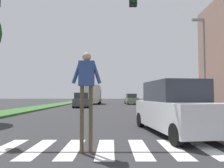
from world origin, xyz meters
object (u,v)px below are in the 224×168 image
object	(u,v)px
suv_crossing	(176,108)
sedan_distant	(132,99)
street_lamp_right	(204,56)
sedan_midblock	(82,101)
truck_box_delivery	(94,94)
pedestrian_performer	(87,85)

from	to	relation	value
suv_crossing	sedan_distant	xyz separation A→B (m)	(0.79, 26.88, -0.13)
street_lamp_right	sedan_midblock	world-z (taller)	street_lamp_right
sedan_distant	truck_box_delivery	size ratio (longest dim) A/B	0.71
sedan_midblock	sedan_distant	bearing A→B (deg)	53.14
suv_crossing	sedan_midblock	xyz separation A→B (m)	(-6.11, 17.69, -0.12)
pedestrian_performer	suv_crossing	xyz separation A→B (m)	(3.03, 2.71, -0.73)
street_lamp_right	truck_box_delivery	distance (m)	21.75
pedestrian_performer	truck_box_delivery	xyz separation A→B (m)	(-2.51, 30.38, -0.03)
street_lamp_right	truck_box_delivery	size ratio (longest dim) A/B	1.21
sedan_distant	sedan_midblock	bearing A→B (deg)	-126.86
truck_box_delivery	sedan_midblock	bearing A→B (deg)	-93.25
street_lamp_right	suv_crossing	bearing A→B (deg)	-119.19
street_lamp_right	sedan_distant	size ratio (longest dim) A/B	1.71
sedan_distant	truck_box_delivery	distance (m)	6.43
street_lamp_right	suv_crossing	size ratio (longest dim) A/B	1.56
suv_crossing	sedan_midblock	world-z (taller)	suv_crossing
pedestrian_performer	suv_crossing	world-z (taller)	pedestrian_performer
sedan_distant	suv_crossing	bearing A→B (deg)	-91.67
pedestrian_performer	sedan_midblock	bearing A→B (deg)	98.57
pedestrian_performer	sedan_midblock	world-z (taller)	pedestrian_performer
sedan_midblock	pedestrian_performer	bearing A→B (deg)	-81.43
sedan_midblock	truck_box_delivery	bearing A→B (deg)	86.75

